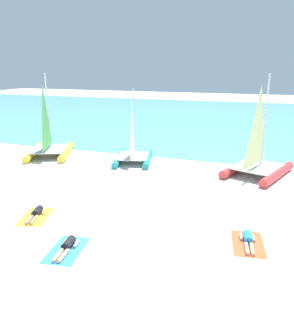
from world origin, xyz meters
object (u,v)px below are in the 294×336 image
object	(u,v)px
towel_left	(36,216)
sunbather_middle	(67,246)
sailboat_red	(257,161)
towel_right	(248,244)
sailboat_yellow	(49,144)
sunbather_right	(248,240)
sailboat_teal	(133,152)
sunbather_left	(36,213)
towel_middle	(67,250)

from	to	relation	value
towel_left	sunbather_middle	world-z (taller)	sunbather_middle
sailboat_red	towel_left	bearing A→B (deg)	-113.93
sailboat_red	towel_right	distance (m)	8.43
sailboat_yellow	sunbather_right	world-z (taller)	sailboat_yellow
towel_left	sailboat_teal	bearing A→B (deg)	84.90
towel_right	sunbather_right	world-z (taller)	sunbather_right
sailboat_teal	sunbather_right	distance (m)	11.49
sailboat_red	sunbather_left	xyz separation A→B (m)	(-8.61, -8.94, -0.72)
sailboat_teal	sunbather_left	xyz separation A→B (m)	(-0.83, -9.07, -0.58)
sailboat_yellow	sunbather_left	bearing A→B (deg)	-81.37
towel_middle	sailboat_teal	bearing A→B (deg)	99.66
towel_left	towel_middle	bearing A→B (deg)	-35.23
towel_right	sailboat_teal	bearing A→B (deg)	132.42
towel_middle	sunbather_right	distance (m)	6.44
towel_middle	towel_right	world-z (taller)	same
sailboat_teal	towel_left	size ratio (longest dim) A/B	2.51
sailboat_teal	sunbather_middle	world-z (taller)	sailboat_teal
towel_left	sunbather_middle	distance (m)	3.25
sailboat_yellow	sunbather_right	distance (m)	16.08
sailboat_red	sailboat_yellow	bearing A→B (deg)	-158.99
sailboat_yellow	sunbather_middle	distance (m)	13.26
sailboat_yellow	sunbather_right	size ratio (longest dim) A/B	3.61
sailboat_red	sunbather_middle	bearing A→B (deg)	-98.86
sailboat_teal	sailboat_red	world-z (taller)	sailboat_red
sailboat_teal	sailboat_red	size ratio (longest dim) A/B	0.83
sailboat_teal	sunbather_middle	size ratio (longest dim) A/B	3.04
towel_right	sunbather_right	xyz separation A→B (m)	(-0.01, 0.07, 0.13)
sunbather_middle	sailboat_teal	bearing A→B (deg)	90.92
sunbather_left	towel_middle	world-z (taller)	sunbather_left
sailboat_teal	sunbather_right	world-z (taller)	sailboat_teal
sailboat_red	towel_middle	bearing A→B (deg)	-98.68
towel_middle	towel_left	bearing A→B (deg)	144.77
sunbather_middle	towel_middle	bearing A→B (deg)	-90.00
sailboat_red	sunbather_left	world-z (taller)	sailboat_red
sunbather_right	sunbather_middle	bearing A→B (deg)	-165.38
towel_middle	sailboat_red	bearing A→B (deg)	61.61
towel_right	sunbather_right	bearing A→B (deg)	98.53
towel_middle	sunbather_right	xyz separation A→B (m)	(5.89, 2.59, 0.13)
sailboat_red	towel_left	world-z (taller)	sailboat_red
sailboat_yellow	sailboat_red	xyz separation A→B (m)	(13.94, 0.31, 0.01)
sailboat_yellow	sunbather_right	xyz separation A→B (m)	(13.93, -8.01, -0.71)
towel_middle	towel_right	distance (m)	6.42
towel_left	sunbather_right	distance (m)	8.61
sunbather_middle	towel_left	bearing A→B (deg)	136.87
sailboat_red	sunbather_left	size ratio (longest dim) A/B	3.70
towel_left	sunbather_left	bearing A→B (deg)	106.63
towel_left	towel_right	bearing A→B (deg)	4.13
sunbather_middle	towel_right	world-z (taller)	sunbather_middle
sailboat_red	sunbather_right	bearing A→B (deg)	-70.33
sunbather_middle	sailboat_yellow	bearing A→B (deg)	118.57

